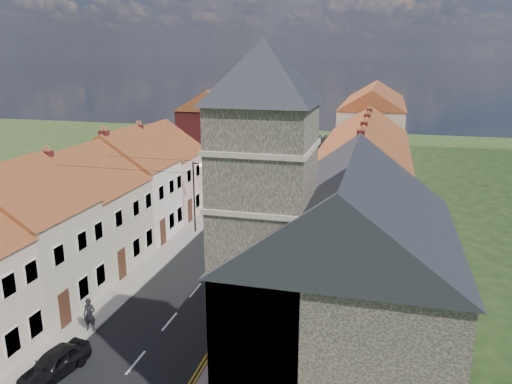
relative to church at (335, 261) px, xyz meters
The scene contains 22 objects.
road 28.87m from the church, 109.33° to the left, with size 7.00×90.00×0.02m, color black.
pavement_left 30.57m from the church, 117.29° to the left, with size 1.80×90.00×0.12m, color #A89E98.
pavement_right 27.75m from the church, 100.53° to the left, with size 1.80×90.00×0.12m, color #A89E98.
church is the anchor object (origin of this frame).
cottage_r_tudor 9.48m from the church, 90.57° to the left, with size 8.30×5.20×9.00m.
cottage_r_white_near 14.84m from the church, 90.23° to the left, with size 8.30×6.00×9.00m.
cottage_r_cream_mid 20.22m from the church, 90.17° to the left, with size 8.30×5.20×9.00m.
cottage_r_pink 25.61m from the church, 90.13° to the left, with size 8.30×6.00×9.00m.
cottage_r_white_far 31.00m from the church, 90.11° to the left, with size 8.30×5.20×9.00m.
cottage_r_cream_far 36.40m from the church, 90.09° to the left, with size 8.30×6.00×9.00m.
cottage_l_cream 18.84m from the church, behind, with size 8.30×6.30×9.10m.
cottage_l_white 20.61m from the church, 155.20° to the left, with size 8.30×6.90×8.80m.
cottage_l_brick_mid 23.81m from the church, 141.73° to the left, with size 8.30×5.70×9.10m.
cottage_l_pink 27.78m from the church, 132.28° to the left, with size 8.30×6.30×8.80m.
block_right_far 51.68m from the church, 90.07° to the left, with size 8.30×24.20×10.50m.
block_left_far 50.27m from the church, 111.79° to the left, with size 8.30×24.20×10.50m.
lamppost 21.38m from the church, 128.30° to the left, with size 0.88×0.15×6.00m.
car_near 13.97m from the church, 166.00° to the right, with size 1.49×3.69×1.26m, color black.
car_mid 30.62m from the church, 114.58° to the left, with size 1.68×4.81×1.58m, color #919497.
car_distant 59.10m from the church, 100.84° to the left, with size 2.29×4.96×1.38m, color #B9BAC1.
pedestrian_left 13.94m from the church, behind, with size 0.68×0.45×1.86m, color black.
pedestrian_right 9.16m from the church, 136.62° to the left, with size 0.90×0.70×1.85m, color black.
Camera 1 is at (11.12, -17.15, 14.69)m, focal length 35.00 mm.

